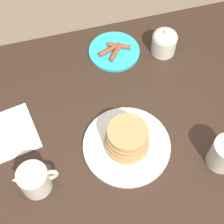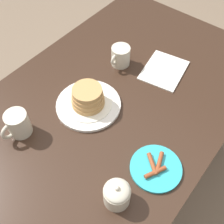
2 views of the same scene
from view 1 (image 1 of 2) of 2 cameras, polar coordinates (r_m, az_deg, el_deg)
ground_plane at (r=1.69m, az=-0.28°, el=-15.81°), size 8.00×8.00×0.00m
dining_table at (r=1.08m, az=-0.42°, el=-6.78°), size 1.41×0.82×0.77m
pancake_plate at (r=0.92m, az=2.51°, el=-4.92°), size 0.24×0.24×0.09m
side_plate_bacon at (r=1.13m, az=0.37°, el=10.11°), size 0.17×0.17×0.02m
creamer_pitcher at (r=0.89m, az=-12.82°, el=-10.97°), size 0.11×0.08×0.09m
sugar_bowl at (r=1.12m, az=8.68°, el=11.47°), size 0.08×0.08×0.09m
napkin at (r=1.01m, az=-18.02°, el=-3.96°), size 0.22×0.19×0.01m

